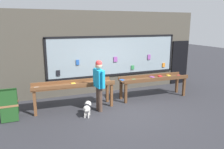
% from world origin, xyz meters
% --- Properties ---
extents(ground_plane, '(40.00, 40.00, 0.00)m').
position_xyz_m(ground_plane, '(0.00, 0.00, 0.00)').
color(ground_plane, '#2D2D33').
extents(shopfront_facade, '(8.94, 0.29, 3.42)m').
position_xyz_m(shopfront_facade, '(0.08, 2.39, 1.69)').
color(shopfront_facade, '#4C473D').
rests_on(shopfront_facade, ground_plane).
extents(display_table_left, '(2.81, 0.76, 0.96)m').
position_xyz_m(display_table_left, '(-1.60, 0.85, 0.77)').
color(display_table_left, brown).
rests_on(display_table_left, ground_plane).
extents(display_table_right, '(2.81, 0.75, 0.89)m').
position_xyz_m(display_table_right, '(1.60, 0.85, 0.72)').
color(display_table_right, brown).
rests_on(display_table_right, ground_plane).
extents(person_browsing, '(0.27, 0.68, 1.74)m').
position_xyz_m(person_browsing, '(-0.86, 0.31, 1.03)').
color(person_browsing, '#4C382D').
rests_on(person_browsing, ground_plane).
extents(small_dog, '(0.39, 0.57, 0.44)m').
position_xyz_m(small_dog, '(-1.35, 0.03, 0.29)').
color(small_dog, white).
rests_on(small_dog, ground_plane).
extents(sandwich_board_sign, '(0.54, 0.71, 0.92)m').
position_xyz_m(sandwich_board_sign, '(-3.64, 0.75, 0.47)').
color(sandwich_board_sign, '#193F19').
rests_on(sandwich_board_sign, ground_plane).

